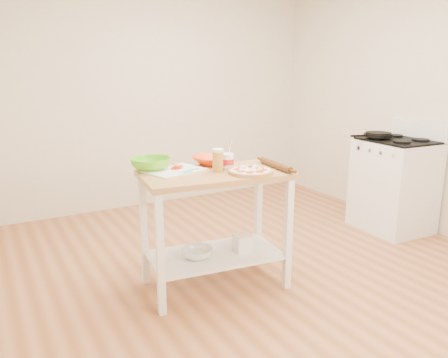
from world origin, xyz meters
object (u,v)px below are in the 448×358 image
gas_stove (394,185)px  beer_pint (218,160)px  pizza (250,171)px  shelf_bin (243,243)px  knife (155,167)px  rolling_pin (276,165)px  yogurt_tub (227,161)px  skillet (378,135)px  cutting_board (174,170)px  green_bowl (151,164)px  prep_island (215,206)px  spatula (190,171)px  shelf_glass_bowl (197,253)px  orange_bowl (211,160)px

gas_stove → beer_pint: gas_stove is taller
pizza → shelf_bin: size_ratio=2.53×
knife → rolling_pin: bearing=-26.5°
yogurt_tub → skillet: bearing=8.8°
cutting_board → green_bowl: (-0.13, 0.12, 0.04)m
gas_stove → knife: (-2.53, 0.11, 0.44)m
prep_island → cutting_board: 0.40m
pizza → shelf_bin: 0.60m
prep_island → yogurt_tub: (0.13, 0.04, 0.32)m
spatula → shelf_glass_bowl: (0.02, -0.06, -0.62)m
spatula → orange_bowl: size_ratio=0.54×
skillet → rolling_pin: (-1.61, -0.46, -0.05)m
knife → beer_pint: beer_pint is taller
gas_stove → prep_island: bearing=-171.8°
pizza → green_bowl: green_bowl is taller
gas_stove → shelf_bin: bearing=-169.8°
skillet → prep_island: bearing=-155.1°
pizza → yogurt_tub: size_ratio=1.55×
skillet → yogurt_tub: size_ratio=2.12×
orange_bowl → prep_island: bearing=-111.8°
skillet → orange_bowl: skillet is taller
orange_bowl → gas_stove: bearing=-1.7°
green_bowl → beer_pint: size_ratio=1.76×
beer_pint → rolling_pin: 0.45m
prep_island → gas_stove: bearing=4.8°
orange_bowl → beer_pint: beer_pint is taller
orange_bowl → rolling_pin: size_ratio=0.66×
shelf_bin → prep_island: bearing=166.8°
spatula → beer_pint: bearing=-29.9°
gas_stove → skillet: bearing=131.4°
prep_island → gas_stove: 2.20m
orange_bowl → spatula: bearing=-146.3°
knife → yogurt_tub: yogurt_tub is taller
beer_pint → spatula: bearing=161.8°
pizza → rolling_pin: (0.25, 0.04, 0.01)m
skillet → rolling_pin: bearing=-148.6°
cutting_board → spatula: size_ratio=3.17×
pizza → knife: pizza is taller
spatula → knife: bearing=116.2°
gas_stove → beer_pint: bearing=-171.8°
orange_bowl → shelf_bin: orange_bowl is taller
cutting_board → beer_pint: size_ratio=2.79×
shelf_glass_bowl → knife: bearing=123.7°
green_bowl → yogurt_tub: yogurt_tub is taller
green_bowl → rolling_pin: size_ratio=0.71×
prep_island → shelf_glass_bowl: (-0.15, 0.01, -0.35)m
cutting_board → skillet: bearing=-11.0°
green_bowl → yogurt_tub: (0.51, -0.25, 0.01)m
prep_island → beer_pint: (0.03, 0.00, 0.34)m
yogurt_tub → shelf_bin: bearing=-44.4°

